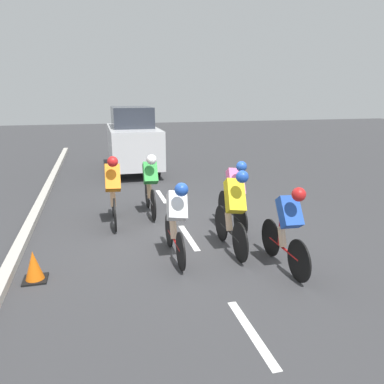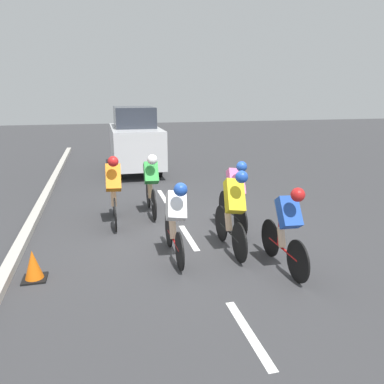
# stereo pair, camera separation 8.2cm
# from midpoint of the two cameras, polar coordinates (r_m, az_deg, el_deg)

# --- Properties ---
(ground_plane) EXTENTS (60.00, 60.00, 0.00)m
(ground_plane) POSITION_cam_midpoint_polar(r_m,az_deg,el_deg) (7.63, -0.21, -6.94)
(ground_plane) COLOR #38383A
(lane_stripe_near) EXTENTS (0.12, 1.40, 0.01)m
(lane_stripe_near) POSITION_cam_midpoint_polar(r_m,az_deg,el_deg) (4.93, 9.12, -20.39)
(lane_stripe_near) COLOR white
(lane_stripe_near) RESTS_ON ground
(lane_stripe_mid) EXTENTS (0.12, 1.40, 0.01)m
(lane_stripe_mid) POSITION_cam_midpoint_polar(r_m,az_deg,el_deg) (7.62, -0.20, -6.93)
(lane_stripe_mid) COLOR white
(lane_stripe_mid) RESTS_ON ground
(lane_stripe_far) EXTENTS (0.12, 1.40, 0.01)m
(lane_stripe_far) POSITION_cam_midpoint_polar(r_m,az_deg,el_deg) (10.60, -4.25, -0.66)
(lane_stripe_far) COLOR white
(lane_stripe_far) RESTS_ON ground
(curb) EXTENTS (0.20, 26.00, 0.14)m
(curb) POSITION_cam_midpoint_polar(r_m,az_deg,el_deg) (7.58, -24.70, -7.96)
(curb) COLOR #B7B2A8
(curb) RESTS_ON ground
(cyclist_orange) EXTENTS (0.34, 1.73, 1.57)m
(cyclist_orange) POSITION_cam_midpoint_polar(r_m,az_deg,el_deg) (8.33, -11.58, 0.55)
(cyclist_orange) COLOR black
(cyclist_orange) RESTS_ON ground
(cyclist_yellow) EXTENTS (0.39, 1.71, 1.57)m
(cyclist_yellow) POSITION_cam_midpoint_polar(r_m,az_deg,el_deg) (6.75, 6.62, -2.62)
(cyclist_yellow) COLOR black
(cyclist_yellow) RESTS_ON ground
(cyclist_blue) EXTENTS (0.34, 1.66, 1.46)m
(cyclist_blue) POSITION_cam_midpoint_polar(r_m,az_deg,el_deg) (6.24, 14.66, -5.03)
(cyclist_blue) COLOR black
(cyclist_blue) RESTS_ON ground
(cyclist_pink) EXTENTS (0.38, 1.73, 1.53)m
(cyclist_pink) POSITION_cam_midpoint_polar(r_m,az_deg,el_deg) (7.82, 6.80, -0.38)
(cyclist_pink) COLOR black
(cyclist_pink) RESTS_ON ground
(cyclist_green) EXTENTS (0.34, 1.72, 1.49)m
(cyclist_green) POSITION_cam_midpoint_polar(r_m,az_deg,el_deg) (8.87, -5.99, 1.40)
(cyclist_green) COLOR black
(cyclist_green) RESTS_ON ground
(cyclist_white) EXTENTS (0.38, 1.65, 1.43)m
(cyclist_white) POSITION_cam_midpoint_polar(r_m,az_deg,el_deg) (6.43, -2.14, -3.95)
(cyclist_white) COLOR black
(cyclist_white) RESTS_ON ground
(support_car) EXTENTS (1.70, 4.00, 2.34)m
(support_car) POSITION_cam_midpoint_polar(r_m,az_deg,el_deg) (14.08, -8.50, 7.87)
(support_car) COLOR black
(support_car) RESTS_ON ground
(traffic_cone) EXTENTS (0.36, 0.36, 0.49)m
(traffic_cone) POSITION_cam_midpoint_polar(r_m,az_deg,el_deg) (6.40, -22.69, -10.33)
(traffic_cone) COLOR black
(traffic_cone) RESTS_ON ground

